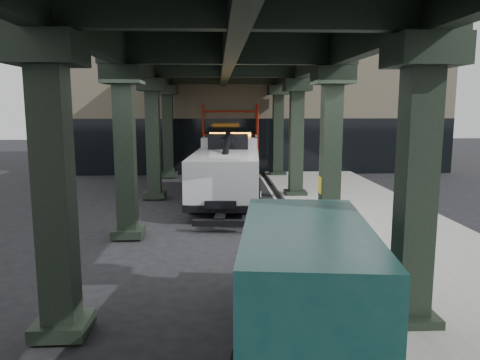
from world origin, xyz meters
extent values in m
plane|color=black|center=(0.00, 0.00, 0.00)|extent=(90.00, 90.00, 0.00)
cube|color=gray|center=(4.50, 2.00, 0.07)|extent=(5.00, 40.00, 0.15)
cube|color=silver|center=(1.70, 2.00, 0.01)|extent=(0.12, 38.00, 0.01)
cube|color=black|center=(2.60, -4.00, 2.50)|extent=(0.55, 0.55, 5.00)
cube|color=black|center=(2.60, -4.00, 4.75)|extent=(1.10, 1.10, 0.50)
cube|color=black|center=(2.60, -4.00, 0.18)|extent=(0.90, 0.90, 0.24)
cube|color=black|center=(2.60, 2.00, 2.50)|extent=(0.55, 0.55, 5.00)
cube|color=black|center=(2.60, 2.00, 4.75)|extent=(1.10, 1.10, 0.50)
cube|color=black|center=(2.60, 2.00, 0.18)|extent=(0.90, 0.90, 0.24)
cube|color=black|center=(2.60, 8.00, 2.50)|extent=(0.55, 0.55, 5.00)
cube|color=black|center=(2.60, 8.00, 4.75)|extent=(1.10, 1.10, 0.50)
cube|color=black|center=(2.60, 8.00, 0.18)|extent=(0.90, 0.90, 0.24)
cube|color=black|center=(2.60, 14.00, 2.50)|extent=(0.55, 0.55, 5.00)
cube|color=black|center=(2.60, 14.00, 4.75)|extent=(1.10, 1.10, 0.50)
cube|color=black|center=(2.60, 14.00, 0.18)|extent=(0.90, 0.90, 0.24)
cube|color=black|center=(-3.40, -4.00, 2.50)|extent=(0.55, 0.55, 5.00)
cube|color=black|center=(-3.40, -4.00, 4.75)|extent=(1.10, 1.10, 0.50)
cube|color=black|center=(-3.40, -4.00, 0.18)|extent=(0.90, 0.90, 0.24)
cube|color=black|center=(-3.40, 2.00, 2.50)|extent=(0.55, 0.55, 5.00)
cube|color=black|center=(-3.40, 2.00, 4.75)|extent=(1.10, 1.10, 0.50)
cube|color=black|center=(-3.40, 2.00, 0.18)|extent=(0.90, 0.90, 0.24)
cube|color=black|center=(-3.40, 8.00, 2.50)|extent=(0.55, 0.55, 5.00)
cube|color=black|center=(-3.40, 8.00, 4.75)|extent=(1.10, 1.10, 0.50)
cube|color=black|center=(-3.40, 8.00, 0.18)|extent=(0.90, 0.90, 0.24)
cube|color=black|center=(-3.40, 14.00, 2.50)|extent=(0.55, 0.55, 5.00)
cube|color=black|center=(-3.40, 14.00, 4.75)|extent=(1.10, 1.10, 0.50)
cube|color=black|center=(-3.40, 14.00, 0.18)|extent=(0.90, 0.90, 0.24)
cube|color=black|center=(2.60, 2.00, 5.55)|extent=(0.35, 32.00, 1.10)
cube|color=black|center=(-3.40, 2.00, 5.55)|extent=(0.35, 32.00, 1.10)
cube|color=black|center=(-0.40, 2.00, 5.55)|extent=(0.35, 32.00, 1.10)
cube|color=black|center=(-0.40, 2.00, 6.25)|extent=(7.40, 32.00, 0.30)
cube|color=#C6B793|center=(2.00, 20.00, 4.00)|extent=(22.00, 10.00, 8.00)
cylinder|color=#AD1F0D|center=(-1.50, 14.90, 2.00)|extent=(0.08, 0.08, 4.00)
cylinder|color=#AD1F0D|center=(-1.50, 14.10, 2.00)|extent=(0.08, 0.08, 4.00)
cylinder|color=#AD1F0D|center=(1.50, 14.90, 2.00)|extent=(0.08, 0.08, 4.00)
cylinder|color=#AD1F0D|center=(1.50, 14.10, 2.00)|extent=(0.08, 0.08, 4.00)
cylinder|color=#AD1F0D|center=(0.00, 14.90, 1.00)|extent=(3.00, 0.08, 0.08)
cylinder|color=#AD1F0D|center=(0.00, 14.90, 2.30)|extent=(3.00, 0.08, 0.08)
cylinder|color=#AD1F0D|center=(0.00, 14.90, 3.60)|extent=(3.00, 0.08, 0.08)
cube|color=black|center=(-0.35, 7.00, 0.72)|extent=(1.65, 7.79, 0.26)
cube|color=silver|center=(-0.14, 9.62, 1.60)|extent=(2.61, 2.66, 1.86)
cube|color=silver|center=(-0.05, 10.70, 1.08)|extent=(2.47, 0.91, 0.93)
cube|color=black|center=(-0.12, 9.88, 2.11)|extent=(2.37, 1.52, 0.88)
cube|color=silver|center=(-0.44, 5.82, 1.39)|extent=(2.88, 5.34, 1.44)
cube|color=orange|center=(-0.15, 9.42, 2.63)|extent=(1.87, 0.44, 0.17)
cube|color=black|center=(-0.28, 7.87, 2.42)|extent=(1.69, 0.75, 0.62)
cylinder|color=black|center=(-0.43, 6.02, 2.17)|extent=(0.54, 3.62, 1.38)
cube|color=black|center=(-0.65, 3.20, 0.36)|extent=(0.42, 1.46, 0.19)
cube|color=black|center=(-0.71, 2.48, 0.31)|extent=(1.67, 0.39, 0.19)
cylinder|color=black|center=(-1.24, 10.02, 0.57)|extent=(0.45, 1.16, 1.13)
cylinder|color=silver|center=(-1.24, 10.02, 0.57)|extent=(0.45, 0.65, 0.62)
cylinder|color=black|center=(1.02, 9.84, 0.57)|extent=(0.45, 1.16, 1.13)
cylinder|color=silver|center=(1.02, 9.84, 0.57)|extent=(0.45, 0.65, 0.62)
cylinder|color=black|center=(-1.52, 6.63, 0.57)|extent=(0.45, 1.16, 1.13)
cylinder|color=silver|center=(-1.52, 6.63, 0.57)|extent=(0.45, 0.65, 0.62)
cylinder|color=black|center=(0.75, 6.45, 0.57)|extent=(0.45, 1.16, 1.13)
cylinder|color=silver|center=(0.75, 6.45, 0.57)|extent=(0.45, 0.65, 0.62)
cylinder|color=black|center=(-1.62, 5.29, 0.57)|extent=(0.45, 1.16, 1.13)
cylinder|color=silver|center=(-1.62, 5.29, 0.57)|extent=(0.45, 0.65, 0.62)
cylinder|color=black|center=(0.64, 5.11, 0.57)|extent=(0.45, 1.16, 1.13)
cylinder|color=silver|center=(0.64, 5.11, 0.57)|extent=(0.45, 0.65, 0.62)
cube|color=#113E3B|center=(0.88, -2.39, 0.86)|extent=(1.95, 1.20, 0.81)
cube|color=#113E3B|center=(0.59, -4.85, 1.22)|extent=(2.36, 4.25, 1.76)
cube|color=olive|center=(0.63, -4.49, 0.50)|extent=(2.51, 5.24, 0.32)
cube|color=black|center=(0.84, -2.75, 1.58)|extent=(1.79, 0.59, 0.75)
cube|color=black|center=(0.62, -4.58, 1.67)|extent=(2.29, 3.45, 0.50)
cube|color=silver|center=(0.94, -1.92, 0.50)|extent=(1.80, 0.32, 0.27)
cylinder|color=black|center=(-0.02, -2.33, 0.38)|extent=(0.34, 0.78, 0.76)
cylinder|color=silver|center=(-0.02, -2.33, 0.38)|extent=(0.34, 0.45, 0.42)
cylinder|color=black|center=(1.77, -2.54, 0.38)|extent=(0.34, 0.78, 0.76)
cylinder|color=silver|center=(1.77, -2.54, 0.38)|extent=(0.34, 0.45, 0.42)
camera|label=1|loc=(-0.76, -11.61, 3.86)|focal=35.00mm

